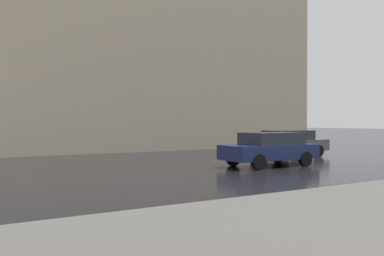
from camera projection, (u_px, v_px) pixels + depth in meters
haussmann_block_corner at (122, 17)px, 33.97m from camera, size 19.50×23.73×22.09m
car_dark_grey at (290, 143)px, 21.28m from camera, size 1.85×4.10×1.41m
car_navy at (270, 148)px, 16.64m from camera, size 1.85×4.10×1.41m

